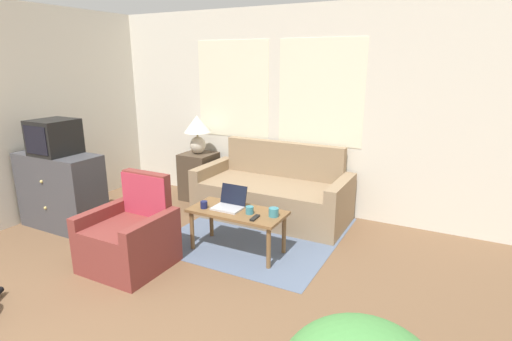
{
  "coord_description": "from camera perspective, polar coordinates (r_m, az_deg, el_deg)",
  "views": [
    {
      "loc": [
        2.17,
        -0.93,
        1.93
      ],
      "look_at": [
        0.18,
        2.87,
        0.75
      ],
      "focal_mm": 28.0,
      "sensor_mm": 36.0,
      "label": 1
    }
  ],
  "objects": [
    {
      "name": "cup_navy",
      "position": [
        4.01,
        -0.92,
        -5.68
      ],
      "size": [
        0.08,
        0.08,
        0.08
      ],
      "color": "teal",
      "rests_on": "coffee_table"
    },
    {
      "name": "table_lamp",
      "position": [
        5.63,
        -8.39,
        5.81
      ],
      "size": [
        0.37,
        0.37,
        0.54
      ],
      "color": "beige",
      "rests_on": "side_table"
    },
    {
      "name": "laptop",
      "position": [
        4.17,
        -3.77,
        -4.66
      ],
      "size": [
        0.3,
        0.27,
        0.22
      ],
      "color": "#B7B7BC",
      "rests_on": "coffee_table"
    },
    {
      "name": "armchair",
      "position": [
        4.1,
        -17.32,
        -9.25
      ],
      "size": [
        0.73,
        0.71,
        0.88
      ],
      "color": "brown",
      "rests_on": "ground_plane"
    },
    {
      "name": "wall_left",
      "position": [
        5.55,
        -31.06,
        6.67
      ],
      "size": [
        0.05,
        4.86,
        2.6
      ],
      "color": "silver",
      "rests_on": "ground_plane"
    },
    {
      "name": "side_table",
      "position": [
        5.78,
        -8.13,
        -0.8
      ],
      "size": [
        0.45,
        0.45,
        0.67
      ],
      "color": "#4C3D2D",
      "rests_on": "ground_plane"
    },
    {
      "name": "couch",
      "position": [
        5.09,
        2.53,
        -3.51
      ],
      "size": [
        1.91,
        0.86,
        0.92
      ],
      "color": "#937A5B",
      "rests_on": "ground_plane"
    },
    {
      "name": "cup_white",
      "position": [
        4.19,
        -7.45,
        -4.87
      ],
      "size": [
        0.07,
        0.07,
        0.07
      ],
      "color": "#191E4C",
      "rests_on": "coffee_table"
    },
    {
      "name": "cup_yellow",
      "position": [
        3.94,
        2.54,
        -5.98
      ],
      "size": [
        0.1,
        0.1,
        0.09
      ],
      "color": "teal",
      "rests_on": "coffee_table"
    },
    {
      "name": "tv_remote",
      "position": [
        3.89,
        -0.16,
        -6.78
      ],
      "size": [
        0.05,
        0.15,
        0.02
      ],
      "color": "black",
      "rests_on": "coffee_table"
    },
    {
      "name": "television",
      "position": [
        5.1,
        -26.89,
        4.28
      ],
      "size": [
        0.44,
        0.46,
        0.4
      ],
      "color": "black",
      "rests_on": "tv_dresser"
    },
    {
      "name": "tv_dresser",
      "position": [
        5.24,
        -26.02,
        -2.65
      ],
      "size": [
        1.05,
        0.47,
        0.9
      ],
      "color": "#424247",
      "rests_on": "ground_plane"
    },
    {
      "name": "coffee_table",
      "position": [
        4.13,
        -2.69,
        -6.46
      ],
      "size": [
        1.0,
        0.46,
        0.45
      ],
      "color": "brown",
      "rests_on": "ground_plane"
    },
    {
      "name": "rug",
      "position": [
        4.69,
        0.48,
        -8.89
      ],
      "size": [
        1.79,
        1.9,
        0.01
      ],
      "color": "slate",
      "rests_on": "ground_plane"
    },
    {
      "name": "wall_back",
      "position": [
        5.32,
        3.4,
        8.63
      ],
      "size": [
        6.03,
        0.06,
        2.6
      ],
      "color": "silver",
      "rests_on": "ground_plane"
    }
  ]
}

